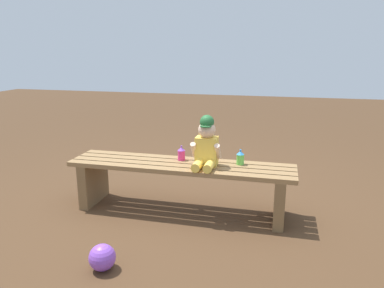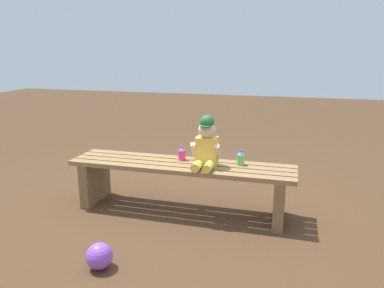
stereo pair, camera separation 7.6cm
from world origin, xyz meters
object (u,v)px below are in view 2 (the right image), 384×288
object	(u,v)px
child_figure	(206,144)
toy_ball	(99,256)
sippy_cup_left	(182,153)
sippy_cup_right	(241,158)
park_bench	(181,178)

from	to	relation	value
child_figure	toy_ball	world-z (taller)	child_figure
sippy_cup_left	toy_ball	distance (m)	1.11
sippy_cup_left	sippy_cup_right	distance (m)	0.49
child_figure	sippy_cup_left	xyz separation A→B (m)	(-0.23, 0.11, -0.12)
park_bench	toy_ball	xyz separation A→B (m)	(-0.24, -0.93, -0.21)
park_bench	sippy_cup_right	xyz separation A→B (m)	(0.47, 0.08, 0.18)
sippy_cup_left	park_bench	bearing A→B (deg)	-78.52
sippy_cup_left	toy_ball	bearing A→B (deg)	-102.23
park_bench	sippy_cup_right	bearing A→B (deg)	10.13
park_bench	toy_ball	bearing A→B (deg)	-104.28
park_bench	child_figure	world-z (taller)	child_figure
child_figure	toy_ball	distance (m)	1.14
toy_ball	sippy_cup_left	bearing A→B (deg)	77.77
sippy_cup_left	sippy_cup_right	xyz separation A→B (m)	(0.49, 0.00, 0.00)
child_figure	sippy_cup_right	distance (m)	0.30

